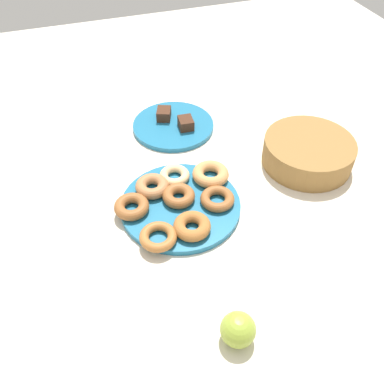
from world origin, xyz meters
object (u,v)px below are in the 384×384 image
donut_0 (191,226)px  donut_2 (175,175)px  donut_3 (217,199)px  donut_6 (180,195)px  donut_7 (158,237)px  donut_1 (211,174)px  donut_plate (181,206)px  brownie_near (164,114)px  donut_5 (132,207)px  basket (308,152)px  apple (236,330)px  brownie_far (186,123)px  cake_plate (173,126)px  donut_4 (152,186)px

donut_0 → donut_2: size_ratio=1.11×
donut_3 → donut_6: size_ratio=1.04×
donut_2 → donut_7: (0.18, -0.09, -0.00)m
donut_1 → donut_plate: bearing=-58.6°
brownie_near → donut_6: bearing=-9.1°
donut_1 → brownie_near: bearing=-172.3°
donut_0 → donut_5: donut_0 is taller
donut_5 → donut_7: (0.11, 0.04, -0.00)m
donut_1 → donut_2: bearing=-107.6°
donut_7 → basket: bearing=107.7°
donut_3 → apple: size_ratio=1.24×
donut_0 → basket: basket is taller
donut_7 → brownie_far: size_ratio=1.72×
cake_plate → apple: 0.69m
donut_6 → donut_4: bearing=-132.3°
donut_plate → donut_2: (-0.09, 0.01, 0.02)m
donut_4 → donut_5: size_ratio=1.00×
apple → donut_2: bearing=177.8°
donut_7 → cake_plate: donut_7 is taller
donut_2 → cake_plate: bearing=164.3°
donut_0 → donut_3: bearing=126.1°
donut_plate → basket: 0.39m
donut_5 → apple: bearing=16.8°
donut_0 → donut_4: bearing=-162.1°
donut_0 → cake_plate: size_ratio=0.35×
donut_0 → brownie_far: bearing=163.8°
donut_4 → cake_plate: bearing=153.0°
donut_0 → brownie_near: brownie_near is taller
cake_plate → apple: size_ratio=3.62×
donut_5 → donut_1: bearing=102.1°
donut_2 → basket: (0.04, 0.37, 0.01)m
cake_plate → donut_4: bearing=-27.0°
brownie_far → apple: size_ratio=0.74×
donut_plate → donut_5: bearing=-97.2°
donut_2 → basket: bearing=84.4°
basket → donut_5: bearing=-85.5°
donut_5 → apple: size_ratio=1.25×
donut_1 → brownie_far: bearing=178.0°
donut_plate → donut_0: (0.09, -0.00, 0.02)m
donut_1 → brownie_far: brownie_far is taller
donut_3 → brownie_far: bearing=176.0°
donut_4 → donut_1: bearing=88.3°
donut_6 → donut_2: bearing=173.9°
donut_1 → basket: 0.28m
donut_2 → donut_4: donut_4 is taller
donut_0 → brownie_far: 0.40m
donut_3 → apple: (0.33, -0.09, 0.01)m
donut_1 → apple: apple is taller
donut_plate → basket: basket is taller
donut_2 → donut_0: bearing=-4.9°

